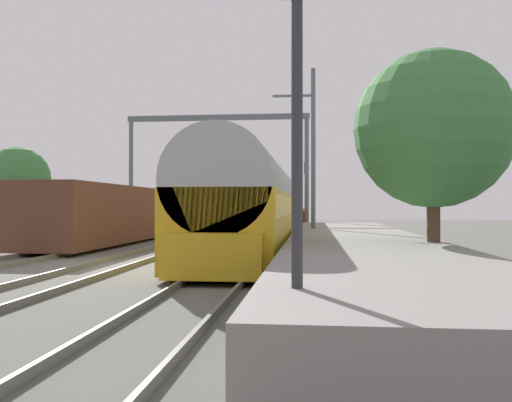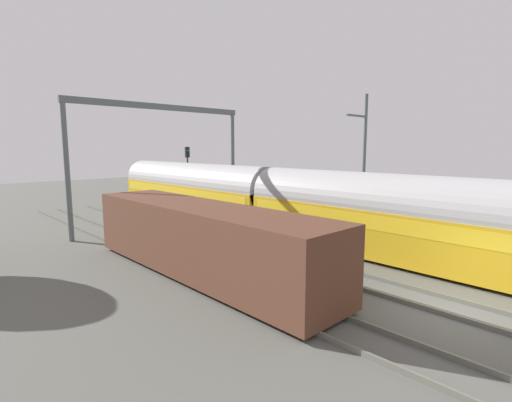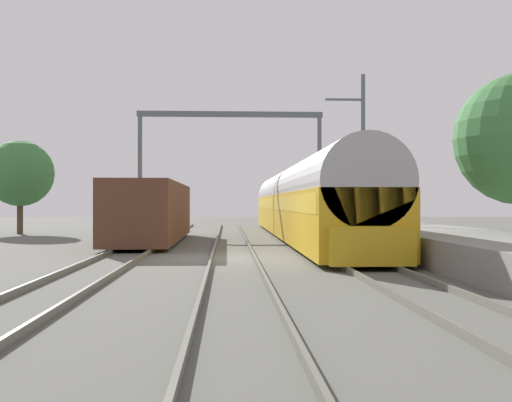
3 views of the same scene
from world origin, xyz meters
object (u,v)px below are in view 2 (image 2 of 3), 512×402
Objects in this scene: freight_car at (202,239)px; railway_signal_far at (188,169)px; passenger_train at (269,200)px; person_crossing at (218,200)px; catenary_gantry at (162,140)px.

railway_signal_far reaches higher than freight_car.
passenger_train is 7.63m from person_crossing.
catenary_gantry is at bearing 43.43° from person_crossing.
freight_car is at bearing -111.77° from catenary_gantry.
person_crossing is 0.14× the size of catenary_gantry.
railway_signal_far is at bearing 58.35° from freight_car.
freight_car is 11.11m from catenary_gantry.
passenger_train is at bearing 25.97° from freight_car.
freight_car reaches higher than person_crossing.
person_crossing is at bearing 76.52° from passenger_train.
railway_signal_far reaches higher than passenger_train.
person_crossing is 4.99m from railway_signal_far.
railway_signal_far is (9.57, 15.52, 1.85)m from freight_car.
railway_signal_far is (1.92, 11.80, 1.35)m from passenger_train.
catenary_gantry is (-3.83, 5.85, 3.62)m from passenger_train.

